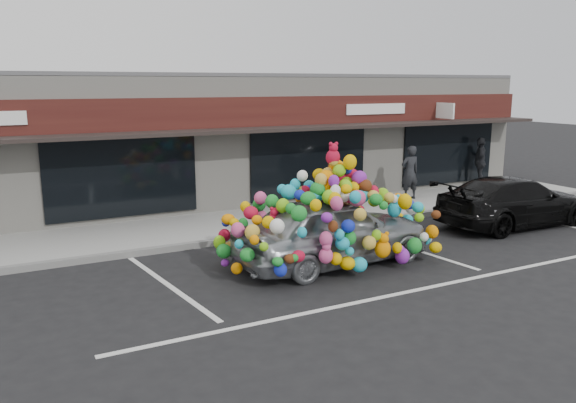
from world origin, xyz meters
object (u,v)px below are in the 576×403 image
toy_car (333,222)px  black_sedan (514,201)px  pedestrian_a (410,172)px  pedestrian_c (480,162)px

toy_car → black_sedan: size_ratio=1.03×
pedestrian_a → pedestrian_c: size_ratio=0.98×
toy_car → pedestrian_c: toy_car is taller
pedestrian_a → toy_car: bearing=42.2°
pedestrian_c → black_sedan: bearing=5.2°
toy_car → pedestrian_a: (5.76, 4.41, 0.09)m
black_sedan → pedestrian_c: bearing=-35.3°
black_sedan → pedestrian_a: size_ratio=2.69×
toy_car → black_sedan: 6.47m
toy_car → pedestrian_a: size_ratio=2.76×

